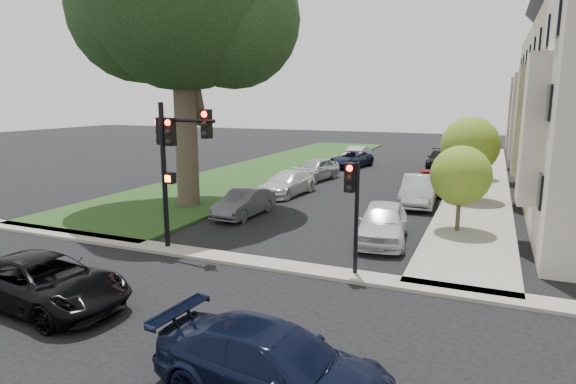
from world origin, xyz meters
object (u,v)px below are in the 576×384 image
at_px(small_tree_a, 461,175).
at_px(car_parked_7, 315,169).
at_px(car_parked_1, 419,191).
at_px(car_parked_5, 244,203).
at_px(small_tree_b, 470,146).
at_px(small_tree_c, 475,141).
at_px(traffic_signal_secondary, 353,198).
at_px(car_parked_8, 351,159).
at_px(car_parked_2, 429,182).
at_px(car_parked_9, 356,155).
at_px(car_parked_4, 440,159).
at_px(car_cross_far, 274,365).
at_px(car_parked_6, 287,183).
at_px(car_parked_0, 383,222).
at_px(traffic_signal_main, 173,150).
at_px(car_cross_near, 45,282).

bearing_deg(small_tree_a, car_parked_7, 134.60).
bearing_deg(car_parked_1, car_parked_5, -144.92).
bearing_deg(small_tree_b, small_tree_c, 90.00).
relative_size(traffic_signal_secondary, car_parked_5, 0.92).
bearing_deg(car_parked_7, car_parked_8, 95.83).
xyz_separation_m(traffic_signal_secondary, car_parked_2, (0.54, 15.33, -1.91)).
distance_m(small_tree_a, car_parked_9, 23.04).
height_order(car_parked_7, car_parked_8, car_parked_7).
relative_size(small_tree_a, car_parked_4, 0.74).
distance_m(small_tree_a, small_tree_c, 14.91).
relative_size(car_parked_2, car_parked_7, 1.05).
distance_m(car_cross_far, car_parked_8, 31.90).
height_order(small_tree_b, car_parked_6, small_tree_b).
height_order(traffic_signal_secondary, car_parked_7, traffic_signal_secondary).
distance_m(car_parked_1, car_parked_5, 9.48).
distance_m(car_parked_0, car_parked_2, 11.14).
relative_size(small_tree_c, car_parked_1, 0.86).
bearing_deg(car_parked_0, car_parked_2, 80.13).
height_order(traffic_signal_main, car_parked_1, traffic_signal_main).
xyz_separation_m(car_parked_0, car_parked_4, (-0.04, 22.43, -0.05)).
distance_m(traffic_signal_main, car_parked_7, 17.17).
distance_m(traffic_signal_main, car_parked_0, 8.58).
distance_m(car_parked_1, car_parked_9, 17.50).
bearing_deg(car_parked_6, car_parked_5, -81.99).
xyz_separation_m(car_parked_0, car_parked_2, (0.44, 11.13, -0.12)).
height_order(small_tree_a, car_cross_near, small_tree_a).
height_order(small_tree_a, traffic_signal_main, traffic_signal_main).
bearing_deg(car_cross_near, car_parked_0, -31.53).
relative_size(car_parked_5, car_parked_9, 0.94).
bearing_deg(car_parked_7, car_parked_4, 62.71).
height_order(traffic_signal_secondary, car_parked_9, traffic_signal_secondary).
bearing_deg(car_parked_0, small_tree_c, 73.62).
height_order(traffic_signal_secondary, car_parked_8, traffic_signal_secondary).
bearing_deg(car_parked_4, small_tree_b, -80.58).
height_order(car_parked_1, car_parked_5, car_parked_1).
relative_size(car_parked_1, car_parked_8, 0.99).
bearing_deg(small_tree_b, car_parked_0, -105.90).
relative_size(car_parked_2, car_parked_4, 0.96).
relative_size(car_cross_near, car_parked_4, 1.01).
bearing_deg(car_parked_6, small_tree_b, 18.60).
height_order(car_cross_near, car_parked_2, car_cross_near).
height_order(small_tree_c, car_parked_1, small_tree_c).
xyz_separation_m(car_parked_2, car_parked_5, (-7.51, -9.61, -0.01)).
height_order(car_parked_0, car_parked_5, car_parked_0).
bearing_deg(small_tree_c, car_parked_6, -134.50).
distance_m(traffic_signal_main, car_parked_9, 27.45).
bearing_deg(car_parked_7, car_parked_0, -49.40).
bearing_deg(traffic_signal_main, car_parked_5, 91.89).
relative_size(small_tree_a, car_parked_7, 0.81).
bearing_deg(car_parked_5, small_tree_b, 41.56).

